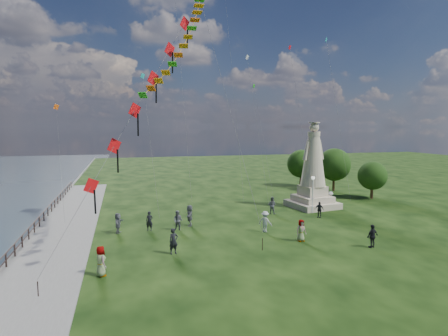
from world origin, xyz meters
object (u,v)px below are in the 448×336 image
object	(u,v)px
person_3	(372,236)
person_7	(272,205)
person_11	(190,215)
lamppost	(313,187)
person_0	(174,241)
person_5	(118,223)
person_6	(149,221)
person_9	(319,210)
person_2	(265,222)
person_8	(330,199)
statue	(313,176)
person_10	(101,261)
person_4	(301,230)
person_1	(178,221)

from	to	relation	value
person_3	person_7	xyz separation A→B (m)	(-2.96, 12.02, 0.02)
person_3	person_11	bearing A→B (deg)	-52.57
lamppost	person_0	xyz separation A→B (m)	(-15.53, -8.71, -1.85)
person_0	person_3	size ratio (longest dim) A/B	1.04
person_5	person_6	size ratio (longest dim) A/B	1.03
person_9	lamppost	bearing A→B (deg)	132.31
person_2	person_8	bearing A→B (deg)	-102.91
statue	person_10	xyz separation A→B (m)	(-21.62, -14.03, -2.63)
person_3	person_4	world-z (taller)	person_3
person_3	person_8	xyz separation A→B (m)	(4.47, 13.15, 0.01)
person_7	person_9	world-z (taller)	person_7
person_9	person_11	bearing A→B (deg)	-130.38
person_3	person_5	world-z (taller)	person_3
person_2	person_11	distance (m)	6.88
lamppost	person_10	bearing A→B (deg)	-150.42
person_1	person_8	bearing A→B (deg)	45.60
person_0	person_10	xyz separation A→B (m)	(-4.72, -2.78, 0.01)
person_9	person_11	world-z (taller)	person_11
person_2	person_11	bearing A→B (deg)	10.58
person_2	person_9	bearing A→B (deg)	-111.55
person_8	person_9	world-z (taller)	person_8
person_11	person_9	bearing A→B (deg)	97.86
person_0	lamppost	bearing A→B (deg)	12.77
lamppost	person_1	size ratio (longest dim) A/B	2.22
lamppost	person_0	world-z (taller)	lamppost
person_2	person_10	xyz separation A→B (m)	(-12.95, -6.21, 0.02)
statue	lamppost	size ratio (longest dim) A/B	2.45
person_10	person_11	world-z (taller)	person_11
statue	person_10	world-z (taller)	statue
person_0	person_3	distance (m)	14.54
person_8	person_5	bearing A→B (deg)	-116.56
statue	person_6	world-z (taller)	statue
lamppost	person_5	distance (m)	19.56
person_1	person_9	distance (m)	14.10
person_9	person_8	bearing A→B (deg)	98.17
statue	person_1	bearing A→B (deg)	-169.50
lamppost	person_0	bearing A→B (deg)	-150.72
person_7	person_10	distance (m)	20.22
person_3	person_9	xyz separation A→B (m)	(0.92, 9.32, -0.08)
person_10	person_4	bearing A→B (deg)	-103.05
person_0	person_7	size ratio (longest dim) A/B	1.02
person_0	person_11	xyz separation A→B (m)	(2.41, 7.10, 0.04)
person_1	person_7	bearing A→B (deg)	50.07
statue	person_10	bearing A→B (deg)	-155.37
person_7	person_9	size ratio (longest dim) A/B	1.13
person_1	person_7	xyz separation A→B (m)	(10.18, 3.61, 0.03)
person_3	person_6	bearing A→B (deg)	-43.70
statue	person_0	world-z (taller)	statue
person_3	person_9	distance (m)	9.37
person_3	person_10	distance (m)	19.04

